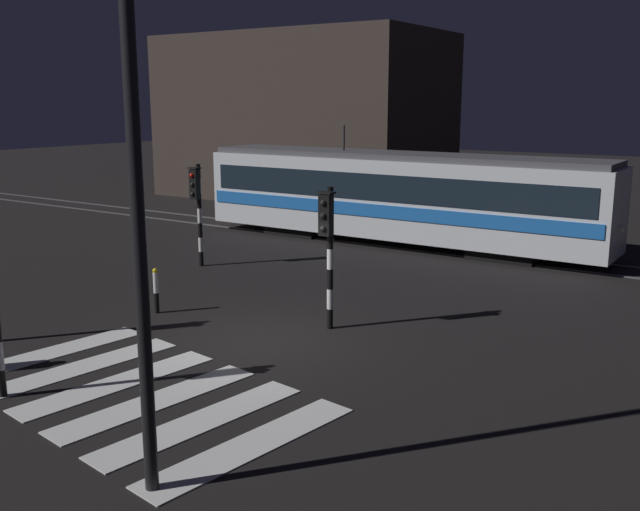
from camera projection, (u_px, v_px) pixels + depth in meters
The scene contains 10 objects.
ground_plane at pixel (255, 341), 15.40m from camera, with size 120.00×120.00×0.00m, color black.
rail_near at pixel (451, 255), 23.88m from camera, with size 80.00×0.12×0.03m, color #59595E.
rail_far at pixel (467, 248), 25.05m from camera, with size 80.00×0.12×0.03m, color #59595E.
crosswalk_zebra at pixel (137, 392), 12.69m from camera, with size 7.19×4.84×0.02m.
traffic_light_corner_far_left at pixel (197, 200), 21.87m from camera, with size 0.36×0.42×3.16m.
traffic_light_median_centre at pixel (328, 237), 15.72m from camera, with size 0.36×0.42×3.21m.
street_lamp_near_kerb at pixel (117, 146), 8.36m from camera, with size 0.44×1.21×7.10m.
tram at pixel (397, 196), 25.39m from camera, with size 15.09×2.58×4.15m.
bollard_island_edge at pixel (156, 291), 17.31m from camera, with size 0.12×0.12×1.11m.
building_backdrop at pixel (303, 117), 37.90m from camera, with size 14.31×8.00×8.34m, color #382D28.
Camera 1 is at (9.26, -11.46, 5.03)m, focal length 40.44 mm.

